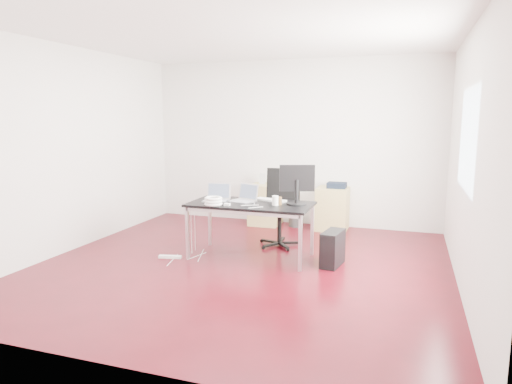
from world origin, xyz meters
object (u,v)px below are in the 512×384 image
(filing_cabinet_right, at_px, (332,209))
(desk, at_px, (251,207))
(office_chair, at_px, (281,203))
(pc_tower, at_px, (333,248))
(filing_cabinet_left, at_px, (265,204))

(filing_cabinet_right, bearing_deg, desk, -112.66)
(office_chair, xyz_separation_m, pc_tower, (0.88, -0.73, -0.39))
(desk, height_order, filing_cabinet_right, desk)
(office_chair, relative_size, filing_cabinet_right, 1.54)
(desk, bearing_deg, office_chair, 74.28)
(filing_cabinet_left, distance_m, pc_tower, 2.37)
(filing_cabinet_right, height_order, pc_tower, filing_cabinet_right)
(office_chair, height_order, pc_tower, office_chair)
(office_chair, distance_m, filing_cabinet_right, 1.28)
(desk, height_order, office_chair, office_chair)
(office_chair, bearing_deg, filing_cabinet_left, 114.01)
(filing_cabinet_left, distance_m, filing_cabinet_right, 1.16)
(pc_tower, bearing_deg, desk, -171.54)
(desk, bearing_deg, filing_cabinet_left, 101.62)
(desk, xyz_separation_m, office_chair, (0.21, 0.73, -0.07))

